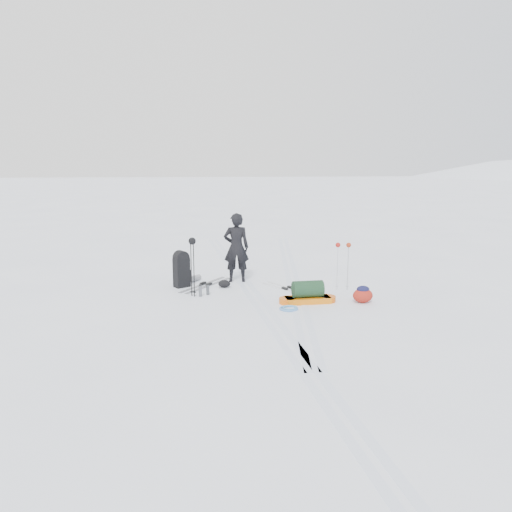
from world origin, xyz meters
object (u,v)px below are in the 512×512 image
Objects in this scene: ski_poles_black at (192,248)px; pulk_sled at (308,294)px; skier at (236,248)px; expedition_rucksack at (183,270)px.

pulk_sled is at bearing -28.09° from ski_poles_black.
pulk_sled is (1.48, -2.32, -0.75)m from skier.
ski_poles_black is (0.26, -1.05, 0.75)m from expedition_rucksack.
pulk_sled is 3.53m from expedition_rucksack.
skier is 1.37× the size of pulk_sled.
expedition_rucksack is 0.70× the size of ski_poles_black.
skier is 1.30× the size of ski_poles_black.
ski_poles_black reaches higher than pulk_sled.
skier is 1.59m from expedition_rucksack.
ski_poles_black is at bearing -106.38° from expedition_rucksack.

